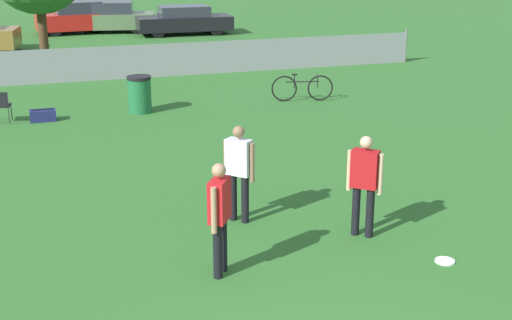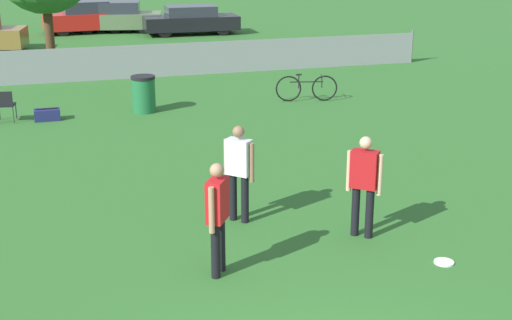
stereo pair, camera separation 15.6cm
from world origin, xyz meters
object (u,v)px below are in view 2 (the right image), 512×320
at_px(trash_bin, 144,94).
at_px(bicycle_sideline, 307,88).
at_px(gear_bag_sideline, 47,115).
at_px(parked_car_red, 86,17).
at_px(player_defender_red, 218,211).
at_px(frisbee_disc, 444,262).
at_px(parked_car_dark, 191,20).
at_px(folding_chair_sideline, 5,103).
at_px(player_thrower_red, 364,180).
at_px(parked_car_olive, 116,17).
at_px(player_receiver_white, 239,167).

bearing_deg(trash_bin, bicycle_sideline, -0.78).
height_order(gear_bag_sideline, parked_car_red, parked_car_red).
xyz_separation_m(player_defender_red, gear_bag_sideline, (-2.12, 9.71, -0.81)).
height_order(frisbee_disc, parked_car_dark, parked_car_dark).
distance_m(folding_chair_sideline, trash_bin, 3.55).
xyz_separation_m(folding_chair_sideline, parked_car_dark, (7.93, 14.60, 0.17)).
distance_m(bicycle_sideline, parked_car_dark, 14.61).
distance_m(frisbee_disc, bicycle_sideline, 10.61).
xyz_separation_m(player_thrower_red, parked_car_dark, (2.28, 23.80, -0.29)).
relative_size(trash_bin, parked_car_red, 0.24).
bearing_deg(bicycle_sideline, parked_car_olive, 115.04).
distance_m(gear_bag_sideline, parked_car_dark, 16.26).
relative_size(player_receiver_white, parked_car_dark, 0.37).
distance_m(bicycle_sideline, trash_bin, 4.66).
height_order(bicycle_sideline, parked_car_red, parked_car_red).
bearing_deg(parked_car_dark, folding_chair_sideline, -116.89).
xyz_separation_m(player_thrower_red, parked_car_red, (-2.40, 25.84, -0.24)).
bearing_deg(bicycle_sideline, frisbee_disc, -86.85).
distance_m(player_defender_red, parked_car_dark, 24.88).
relative_size(trash_bin, parked_car_olive, 0.22).
xyz_separation_m(folding_chair_sideline, parked_car_olive, (4.67, 16.49, 0.20)).
bearing_deg(frisbee_disc, player_receiver_white, 135.28).
bearing_deg(frisbee_disc, gear_bag_sideline, 117.51).
distance_m(parked_car_olive, parked_car_dark, 3.77).
height_order(bicycle_sideline, parked_car_dark, parked_car_dark).
height_order(trash_bin, gear_bag_sideline, trash_bin).
bearing_deg(player_receiver_white, parked_car_olive, 134.82).
bearing_deg(frisbee_disc, parked_car_dark, 86.50).
relative_size(gear_bag_sideline, parked_car_olive, 0.14).
height_order(parked_car_red, parked_car_dark, parked_car_red).
height_order(frisbee_disc, trash_bin, trash_bin).
bearing_deg(parked_car_red, player_receiver_white, -92.65).
bearing_deg(trash_bin, parked_car_red, 91.03).
xyz_separation_m(player_defender_red, parked_car_dark, (4.80, 24.41, -0.29)).
bearing_deg(player_thrower_red, gear_bag_sideline, 158.84).
bearing_deg(player_defender_red, player_thrower_red, -43.51).
distance_m(player_thrower_red, parked_car_olive, 25.71).
relative_size(folding_chair_sideline, parked_car_dark, 0.19).
bearing_deg(player_receiver_white, parked_car_red, 138.13).
height_order(bicycle_sideline, trash_bin, trash_bin).
xyz_separation_m(player_thrower_red, gear_bag_sideline, (-4.64, 9.10, -0.81)).
height_order(player_defender_red, gear_bag_sideline, player_defender_red).
bearing_deg(parked_car_dark, bicycle_sideline, -87.31).
relative_size(player_receiver_white, gear_bag_sideline, 2.57).
relative_size(player_thrower_red, frisbee_disc, 5.58).
bearing_deg(gear_bag_sideline, parked_car_olive, 77.57).
distance_m(player_receiver_white, folding_chair_sideline, 8.94).
bearing_deg(trash_bin, player_thrower_red, -77.18).
xyz_separation_m(bicycle_sideline, trash_bin, (-4.66, 0.06, 0.12)).
height_order(parked_car_red, parked_car_olive, parked_car_red).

